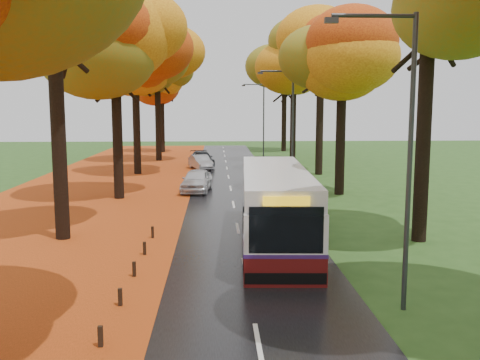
{
  "coord_description": "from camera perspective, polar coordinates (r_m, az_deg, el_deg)",
  "views": [
    {
      "loc": [
        -0.97,
        -5.98,
        5.6
      ],
      "look_at": [
        0.0,
        15.65,
        2.6
      ],
      "focal_mm": 40.0,
      "sensor_mm": 36.0,
      "label": 1
    }
  ],
  "objects": [
    {
      "name": "leaf_drift",
      "position": [
        31.54,
        -6.32,
        -2.31
      ],
      "size": [
        0.9,
        90.0,
        0.01
      ],
      "primitive_type": "cube",
      "color": "#CB4A14",
      "rests_on": "road"
    },
    {
      "name": "trees_right",
      "position": [
        34.14,
        11.66,
        14.61
      ],
      "size": [
        9.3,
        74.2,
        13.96
      ],
      "color": "black",
      "rests_on": "ground"
    },
    {
      "name": "leaf_verge",
      "position": [
        32.49,
        -16.85,
        -2.36
      ],
      "size": [
        12.0,
        90.0,
        0.02
      ],
      "primitive_type": "cube",
      "color": "maroon",
      "rests_on": "ground"
    },
    {
      "name": "bus",
      "position": [
        21.96,
        3.74,
        -2.59
      ],
      "size": [
        3.17,
        11.53,
        3.0
      ],
      "rotation": [
        0.0,
        0.0,
        -0.05
      ],
      "color": "#560E0D",
      "rests_on": "road"
    },
    {
      "name": "road",
      "position": [
        31.5,
        -0.77,
        -2.32
      ],
      "size": [
        6.5,
        90.0,
        0.04
      ],
      "primitive_type": "cube",
      "color": "black",
      "rests_on": "ground"
    },
    {
      "name": "car_white",
      "position": [
        35.04,
        -4.64,
        -0.05
      ],
      "size": [
        2.23,
        4.5,
        1.47
      ],
      "primitive_type": "imported",
      "rotation": [
        0.0,
        0.0,
        -0.12
      ],
      "color": "silver",
      "rests_on": "road"
    },
    {
      "name": "centre_line",
      "position": [
        31.49,
        -0.77,
        -2.27
      ],
      "size": [
        0.12,
        90.0,
        0.01
      ],
      "primitive_type": "cube",
      "color": "silver",
      "rests_on": "road"
    },
    {
      "name": "car_dark",
      "position": [
        50.11,
        -4.1,
        2.28
      ],
      "size": [
        2.66,
        4.91,
        1.35
      ],
      "primitive_type": "imported",
      "rotation": [
        0.0,
        0.0,
        0.17
      ],
      "color": "black",
      "rests_on": "road"
    },
    {
      "name": "trees_left",
      "position": [
        33.85,
        -13.56,
        14.35
      ],
      "size": [
        9.2,
        74.0,
        13.88
      ],
      "color": "black",
      "rests_on": "ground"
    },
    {
      "name": "streetlamp_mid",
      "position": [
        36.33,
        5.24,
        6.46
      ],
      "size": [
        2.45,
        0.18,
        8.0
      ],
      "color": "#333538",
      "rests_on": "ground"
    },
    {
      "name": "car_silver",
      "position": [
        47.53,
        -4.22,
        1.91
      ],
      "size": [
        2.43,
        4.04,
        1.26
      ],
      "primitive_type": "imported",
      "rotation": [
        0.0,
        0.0,
        0.31
      ],
      "color": "gray",
      "rests_on": "road"
    },
    {
      "name": "streetlamp_far",
      "position": [
        58.2,
        2.29,
        7.01
      ],
      "size": [
        2.45,
        0.18,
        8.0
      ],
      "color": "#333538",
      "rests_on": "ground"
    },
    {
      "name": "streetlamp_near",
      "position": [
        14.85,
        16.82,
        4.13
      ],
      "size": [
        2.45,
        0.18,
        8.0
      ],
      "color": "#333538",
      "rests_on": "ground"
    }
  ]
}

